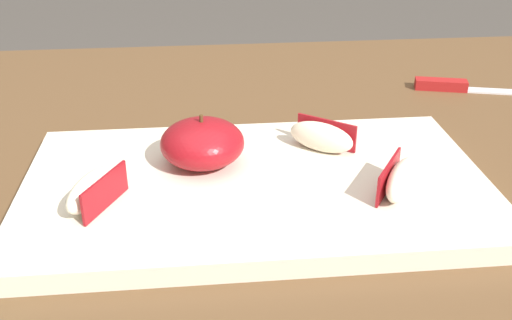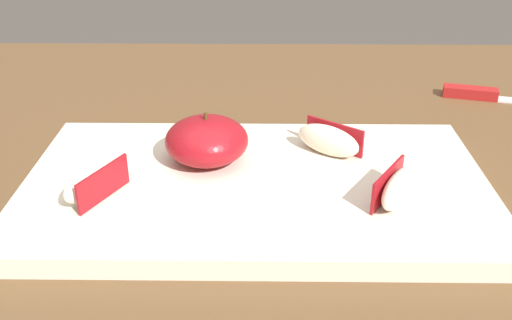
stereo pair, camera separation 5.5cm
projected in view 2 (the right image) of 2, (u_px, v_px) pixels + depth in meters
name	position (u px, v px, depth m)	size (l,w,h in m)	color
dining_table	(284.00, 246.00, 0.69)	(1.25, 0.87, 0.78)	brown
cutting_board	(256.00, 187.00, 0.57)	(0.44, 0.26, 0.02)	beige
apple_half_skin_up	(207.00, 140.00, 0.59)	(0.08, 0.08, 0.05)	maroon
apple_wedge_front	(400.00, 187.00, 0.52)	(0.06, 0.07, 0.03)	#F4EACC
apple_wedge_middle	(329.00, 140.00, 0.60)	(0.07, 0.06, 0.03)	#F4EACC
apple_wedge_back	(93.00, 180.00, 0.53)	(0.05, 0.07, 0.03)	#F4EACC
paring_knife	(481.00, 94.00, 0.80)	(0.16, 0.06, 0.01)	silver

